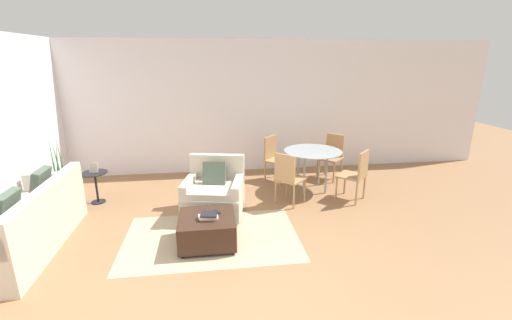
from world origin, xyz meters
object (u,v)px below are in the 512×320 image
tv_remote_primary (217,212)px  side_table (96,181)px  couch (26,227)px  picture_frame (94,168)px  armchair (214,193)px  book_stack (208,216)px  ottoman (207,229)px  dining_table (313,155)px  dining_chair_far_left (274,156)px  dining_chair_near_left (288,175)px  potted_plant (63,191)px  dining_chair_near_right (357,172)px  dining_chair_far_right (332,153)px

tv_remote_primary → side_table: size_ratio=0.26×
couch → picture_frame: 1.53m
armchair → tv_remote_primary: 0.81m
book_stack → side_table: (-1.89, 1.68, -0.04)m
ottoman → book_stack: 0.22m
armchair → book_stack: 0.99m
dining_table → dining_chair_far_left: 0.86m
dining_chair_near_left → dining_chair_far_left: (0.00, 1.20, 0.00)m
book_stack → picture_frame: 2.54m
couch → dining_chair_far_left: bearing=30.2°
potted_plant → dining_chair_near_right: size_ratio=1.34×
side_table → potted_plant: bearing=-178.3°
couch → side_table: couch is taller
potted_plant → side_table: (0.54, 0.02, 0.13)m
couch → dining_chair_near_right: 4.92m
armchair → dining_chair_far_right: dining_chair_far_right is taller
couch → dining_chair_far_left: 4.21m
tv_remote_primary → dining_chair_far_right: dining_chair_far_right is taller
dining_chair_far_right → tv_remote_primary: bearing=-137.7°
dining_chair_far_left → dining_chair_near_left: bearing=-90.0°
potted_plant → tv_remote_primary: bearing=-30.5°
couch → potted_plant: potted_plant is taller
dining_table → side_table: bearing=-178.9°
tv_remote_primary → potted_plant: potted_plant is taller
couch → tv_remote_primary: bearing=-1.7°
potted_plant → side_table: bearing=1.7°
picture_frame → dining_chair_near_left: size_ratio=0.19×
ottoman → armchair: bearing=82.6°
side_table → dining_chair_near_right: bearing=-6.8°
tv_remote_primary → dining_chair_near_left: (1.20, 0.99, 0.12)m
picture_frame → dining_chair_near_left: (3.20, -0.52, -0.11)m
dining_chair_far_right → couch: bearing=-156.4°
book_stack → dining_chair_near_right: (2.51, 1.16, 0.09)m
side_table → dining_chair_near_right: size_ratio=0.60×
potted_plant → dining_chair_near_left: (3.74, -0.51, 0.27)m
dining_chair_far_left → side_table: bearing=-168.1°
couch → tv_remote_primary: couch is taller
couch → dining_table: (4.23, 1.51, 0.36)m
dining_chair_near_left → dining_chair_far_right: same height
couch → dining_chair_far_left: couch is taller
ottoman → dining_chair_near_left: bearing=39.3°
dining_chair_far_left → dining_chair_far_right: 1.20m
book_stack → dining_chair_far_left: (1.31, 2.36, 0.09)m
book_stack → dining_chair_near_right: bearing=24.8°
ottoman → tv_remote_primary: (0.14, 0.11, 0.18)m
dining_chair_near_left → picture_frame: bearing=170.7°
dining_chair_near_left → side_table: bearing=170.7°
dining_chair_near_right → ottoman: bearing=-156.6°
picture_frame → dining_chair_far_left: 3.27m
dining_chair_near_left → dining_chair_far_right: bearing=45.0°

